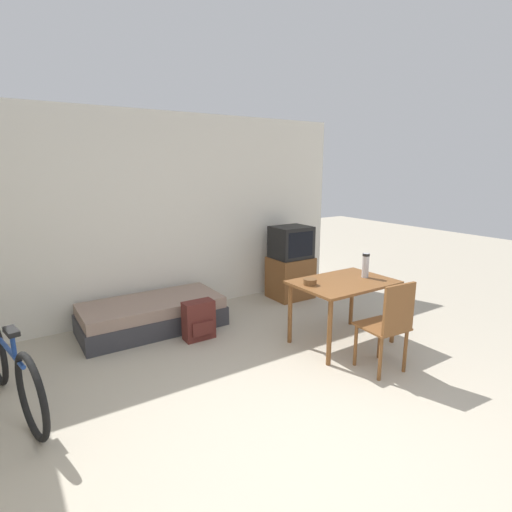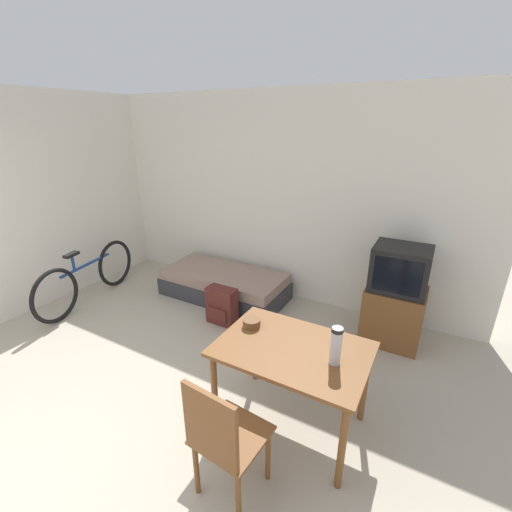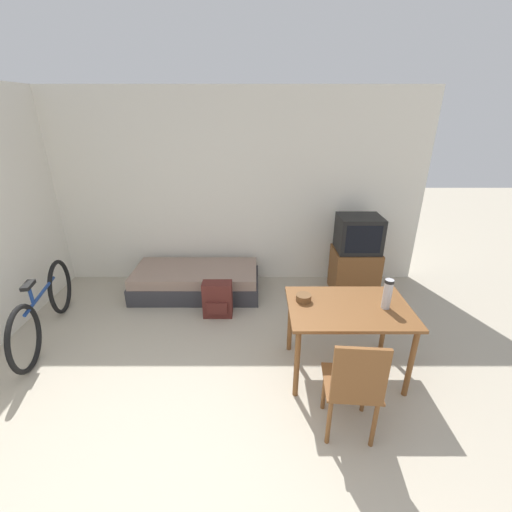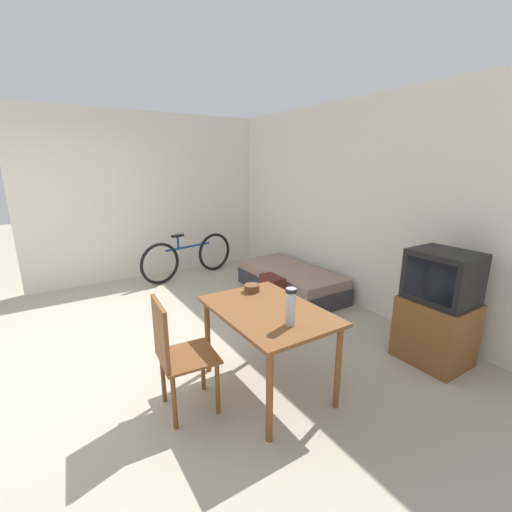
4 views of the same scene
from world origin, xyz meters
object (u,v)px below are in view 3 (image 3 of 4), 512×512
thermos_flask (387,292)px  mate_bowl (303,298)px  dining_table (347,315)px  wooden_chair (353,384)px  tv (355,257)px  bicycle (43,309)px  daybed (196,281)px  backpack (217,300)px

thermos_flask → mate_bowl: size_ratio=1.98×
dining_table → wooden_chair: 0.77m
tv → bicycle: 3.90m
bicycle → thermos_flask: (3.56, -0.60, 0.54)m
wooden_chair → bicycle: size_ratio=0.54×
daybed → dining_table: bearing=-42.8°
dining_table → thermos_flask: thermos_flask is taller
mate_bowl → thermos_flask: bearing=-9.4°
dining_table → backpack: bearing=143.5°
wooden_chair → mate_bowl: (-0.28, 0.85, 0.25)m
daybed → mate_bowl: size_ratio=12.03×
dining_table → wooden_chair: wooden_chair is taller
daybed → bicycle: 1.84m
bicycle → thermos_flask: size_ratio=6.12×
daybed → wooden_chair: bearing=-56.0°
wooden_chair → bicycle: 3.38m
bicycle → mate_bowl: (2.82, -0.48, 0.42)m
thermos_flask → mate_bowl: bearing=170.6°
daybed → backpack: backpack is taller
tv → thermos_flask: 1.69m
thermos_flask → backpack: bearing=148.7°
tv → mate_bowl: (-0.93, -1.52, 0.24)m
daybed → dining_table: (1.70, -1.58, 0.46)m
wooden_chair → backpack: bearing=124.8°
tv → thermos_flask: tv is taller
wooden_chair → backpack: 2.14m
daybed → thermos_flask: thermos_flask is taller
wooden_chair → mate_bowl: size_ratio=6.50×
bicycle → mate_bowl: bearing=-9.7°
wooden_chair → backpack: wooden_chair is taller
daybed → backpack: bearing=-58.4°
daybed → wooden_chair: wooden_chair is taller
wooden_chair → thermos_flask: 0.93m
mate_bowl → dining_table: bearing=-13.7°
daybed → bicycle: bicycle is taller
dining_table → mate_bowl: size_ratio=7.75×
tv → backpack: 1.98m
wooden_chair → bicycle: (-3.11, 1.33, -0.17)m
wooden_chair → thermos_flask: thermos_flask is taller
dining_table → bicycle: bearing=169.8°
dining_table → thermos_flask: size_ratio=3.93×
dining_table → backpack: dining_table is taller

